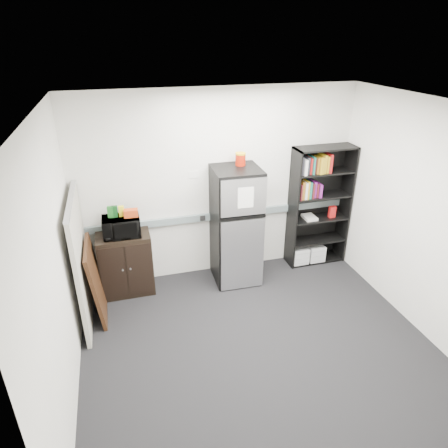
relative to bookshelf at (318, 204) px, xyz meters
name	(u,v)px	position (x,y,z in m)	size (l,w,h in m)	color
floor	(257,343)	(-1.51, -1.57, -0.97)	(4.00, 4.00, 0.00)	black
wall_back	(218,186)	(-1.51, 0.18, 0.38)	(4.00, 0.02, 2.70)	silver
wall_right	(424,220)	(0.49, -1.57, 0.38)	(0.02, 3.50, 2.70)	silver
wall_left	(56,270)	(-3.51, -1.57, 0.38)	(0.02, 3.50, 2.70)	silver
ceiling	(268,108)	(-1.51, -1.57, 1.73)	(4.00, 3.50, 0.02)	white
electrical_raceway	(219,216)	(-1.51, 0.15, -0.07)	(3.92, 0.05, 0.10)	slate
wall_note	(194,175)	(-1.86, 0.18, 0.58)	(0.14, 0.00, 0.10)	white
bookshelf	(318,204)	(0.00, 0.00, 0.00)	(0.90, 0.34, 1.85)	black
cubicle_partition	(81,261)	(-3.41, -0.49, -0.16)	(0.06, 1.30, 1.62)	#9F9B8D
cabinet	(126,263)	(-2.89, -0.07, -0.53)	(0.71, 0.47, 0.88)	black
microwave	(121,227)	(-2.89, -0.08, 0.04)	(0.48, 0.32, 0.27)	black
snack_box_a	(110,212)	(-3.01, -0.05, 0.25)	(0.07, 0.05, 0.15)	#1B6120
snack_box_b	(115,211)	(-2.95, -0.05, 0.25)	(0.07, 0.05, 0.15)	#0D3D14
snack_box_c	(121,211)	(-2.87, -0.05, 0.25)	(0.07, 0.05, 0.14)	yellow
snack_bag	(131,213)	(-2.75, -0.10, 0.23)	(0.18, 0.10, 0.10)	#C94014
refrigerator	(236,226)	(-1.34, -0.15, -0.13)	(0.65, 0.68, 1.69)	black
coffee_can	(240,158)	(-1.25, -0.02, 0.82)	(0.14, 0.14, 0.19)	#A21907
framed_poster	(96,281)	(-3.28, -0.49, -0.47)	(0.15, 0.78, 1.00)	black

